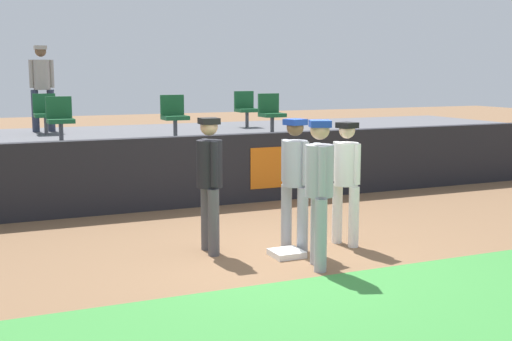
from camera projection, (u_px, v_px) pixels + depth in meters
ground_plane at (287, 259)px, 8.59m from camera, size 60.00×60.00×0.00m
grass_foreground_strip at (388, 316)px, 6.57m from camera, size 18.00×2.80×0.01m
first_base at (287, 253)px, 8.70m from camera, size 0.40×0.40×0.08m
player_fielder_home at (346, 175)px, 9.16m from camera, size 0.40×0.56×1.71m
player_runner_visitor at (295, 175)px, 8.91m from camera, size 0.42×0.48×1.77m
player_coach_visitor at (319, 183)px, 8.05m from camera, size 0.44×0.48×1.82m
player_umpire at (210, 175)px, 8.74m from camera, size 0.36×0.50×1.80m
field_wall at (196, 171)px, 11.87m from camera, size 18.00×0.26×1.27m
bleacher_platform at (157, 159)px, 14.20m from camera, size 18.00×4.80×1.10m
seat_back_left at (45, 112)px, 13.80m from camera, size 0.46×0.44×0.84m
seat_front_right at (271, 111)px, 13.89m from camera, size 0.46×0.44×0.84m
seat_front_left at (60, 117)px, 12.19m from camera, size 0.46×0.44×0.84m
seat_back_right at (246, 107)px, 15.59m from camera, size 0.48×0.44×0.84m
seat_front_center at (174, 114)px, 13.05m from camera, size 0.47×0.44×0.84m
spectator_capped at (42, 82)px, 14.32m from camera, size 0.52×0.35×1.84m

